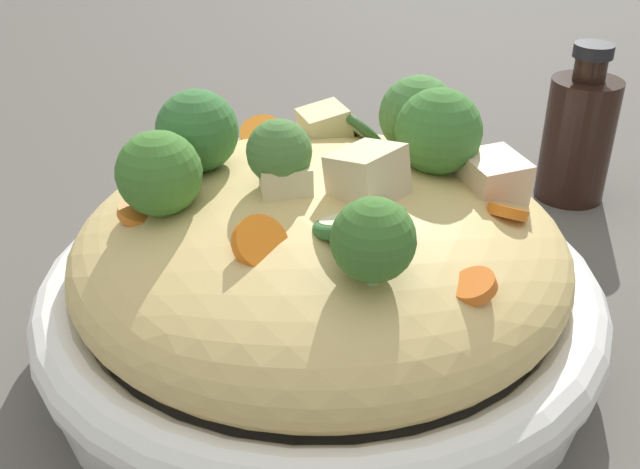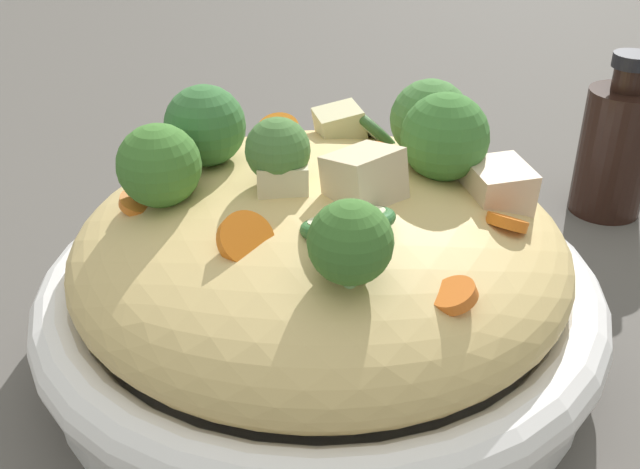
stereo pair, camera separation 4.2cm
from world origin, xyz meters
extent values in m
plane|color=#504B47|center=(0.00, 0.00, 0.00)|extent=(3.00, 3.00, 0.00)
cylinder|color=white|center=(0.00, 0.00, 0.01)|extent=(0.31, 0.31, 0.02)
torus|color=white|center=(0.00, 0.00, 0.04)|extent=(0.32, 0.32, 0.03)
ellipsoid|color=tan|center=(0.00, 0.00, 0.07)|extent=(0.28, 0.28, 0.09)
torus|color=#CDBA77|center=(0.03, 0.01, 0.09)|extent=(0.05, 0.05, 0.01)
torus|color=tan|center=(-0.05, 0.00, 0.09)|extent=(0.06, 0.06, 0.02)
cone|color=#91B972|center=(-0.01, 0.08, 0.10)|extent=(0.03, 0.03, 0.02)
sphere|color=#477B3C|center=(-0.01, 0.08, 0.12)|extent=(0.06, 0.06, 0.05)
cone|color=#8EB077|center=(0.02, 0.07, 0.10)|extent=(0.03, 0.03, 0.01)
sphere|color=#3E7633|center=(0.02, 0.07, 0.13)|extent=(0.07, 0.07, 0.05)
cone|color=#97AC6E|center=(-0.01, -0.02, 0.11)|extent=(0.02, 0.02, 0.02)
sphere|color=#477339|center=(-0.01, -0.02, 0.13)|extent=(0.04, 0.04, 0.03)
cone|color=#90B976|center=(0.08, -0.04, 0.10)|extent=(0.02, 0.02, 0.02)
sphere|color=#3C6D2D|center=(0.08, -0.04, 0.12)|extent=(0.05, 0.05, 0.04)
cone|color=#9AAB6A|center=(-0.04, -0.08, 0.10)|extent=(0.02, 0.02, 0.01)
sphere|color=#41762F|center=(-0.04, -0.08, 0.12)|extent=(0.05, 0.05, 0.04)
cone|color=#8EB372|center=(-0.06, -0.04, 0.10)|extent=(0.02, 0.03, 0.02)
sphere|color=#386E38|center=(-0.06, -0.04, 0.13)|extent=(0.06, 0.06, 0.05)
cylinder|color=orange|center=(0.11, 0.00, 0.10)|extent=(0.03, 0.03, 0.01)
cylinder|color=orange|center=(-0.05, -0.09, 0.10)|extent=(0.03, 0.03, 0.01)
cylinder|color=orange|center=(-0.09, 0.03, 0.10)|extent=(0.04, 0.04, 0.02)
cylinder|color=orange|center=(0.03, -0.06, 0.11)|extent=(0.02, 0.03, 0.02)
cylinder|color=orange|center=(0.08, 0.06, 0.10)|extent=(0.03, 0.03, 0.01)
cylinder|color=orange|center=(0.00, 0.03, 0.11)|extent=(0.03, 0.03, 0.02)
cylinder|color=beige|center=(0.05, -0.02, 0.11)|extent=(0.04, 0.04, 0.02)
torus|color=#2B612F|center=(0.05, -0.02, 0.11)|extent=(0.05, 0.05, 0.02)
cylinder|color=beige|center=(-0.05, 0.07, 0.10)|extent=(0.04, 0.03, 0.03)
torus|color=#335A2A|center=(-0.05, 0.07, 0.10)|extent=(0.05, 0.04, 0.04)
cube|color=beige|center=(-0.06, 0.06, 0.11)|extent=(0.04, 0.04, 0.03)
cube|color=beige|center=(0.05, 0.08, 0.10)|extent=(0.04, 0.04, 0.03)
cube|color=beige|center=(0.03, 0.01, 0.12)|extent=(0.04, 0.04, 0.04)
cube|color=beige|center=(0.00, -0.02, 0.11)|extent=(0.03, 0.03, 0.02)
cylinder|color=black|center=(-0.02, 0.28, 0.05)|extent=(0.05, 0.05, 0.10)
cylinder|color=black|center=(-0.02, 0.28, 0.11)|extent=(0.02, 0.02, 0.02)
cylinder|color=black|center=(-0.02, 0.28, 0.12)|extent=(0.03, 0.03, 0.01)
camera|label=1|loc=(0.28, -0.23, 0.28)|focal=42.27mm
camera|label=2|loc=(0.31, -0.20, 0.28)|focal=42.27mm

